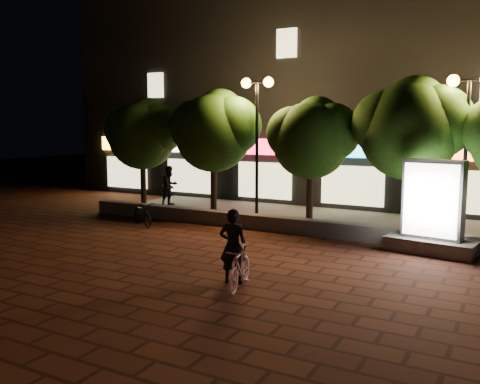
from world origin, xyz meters
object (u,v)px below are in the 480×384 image
Objects in this scene: scooter_pink at (240,268)px; scooter_parked at (143,214)px; tree_far_left at (144,132)px; rider at (233,246)px; street_lamp_right at (468,114)px; pedestrian at (170,186)px; tree_left at (215,128)px; tree_right at (411,125)px; street_lamp_left at (257,112)px; ad_kiosk at (433,215)px; tree_mid at (313,135)px.

scooter_parked is (-6.46, 4.53, -0.05)m from scooter_pink.
tree_far_left is 2.69× the size of rider.
street_lamp_right reaches higher than pedestrian.
tree_right is (7.30, 0.00, 0.12)m from tree_left.
tree_left is 2.84× the size of rider.
scooter_parked is at bearing -141.84° from street_lamp_left.
street_lamp_right is at bearing -45.71° from scooter_parked.
pedestrian is (-7.69, 8.02, 0.08)m from rider.
ad_kiosk is 9.72m from scooter_parked.
tree_mid is 1.71× the size of ad_kiosk.
tree_mid is at bearing -0.00° from tree_left.
ad_kiosk is at bearing -14.90° from street_lamp_left.
street_lamp_left is 3.26× the size of scooter_parked.
rider is at bearing -124.41° from ad_kiosk.
tree_mid is 2.60× the size of pedestrian.
tree_right is at bearing 0.00° from tree_left.
pedestrian is at bearing 174.36° from street_lamp_right.
street_lamp_right is (4.95, -0.26, 0.68)m from tree_mid.
tree_right reaches higher than rider.
pedestrian is (-6.88, 0.90, -2.27)m from tree_mid.
tree_mid is at bearing -88.31° from pedestrian.
street_lamp_right is 8.76m from scooter_pink.
tree_left is 8.97m from rider.
street_lamp_right reaches higher than tree_left.
ad_kiosk is at bearing -54.61° from scooter_parked.
street_lamp_right is 8.56m from rider.
tree_mid is (7.50, -0.00, -0.08)m from tree_far_left.
tree_far_left reaches higher than tree_mid.
scooter_pink is 0.91× the size of pedestrian.
ad_kiosk is at bearing -62.22° from tree_right.
rider is 11.11m from pedestrian.
ad_kiosk is 6.31m from scooter_pink.
street_lamp_left is 3.29× the size of scooter_pink.
ad_kiosk reaches higher than scooter_pink.
tree_left is 0.97× the size of tree_right.
street_lamp_left is at bearing 165.10° from ad_kiosk.
street_lamp_left is 3.01× the size of rider.
rider is at bearing -94.64° from scooter_parked.
tree_right reaches higher than tree_left.
tree_far_left is at bearing 180.00° from tree_mid.
tree_mid is 5.00m from street_lamp_right.
street_lamp_right reaches higher than rider.
tree_far_left is 2.59m from pedestrian.
street_lamp_right is 11.15m from scooter_parked.
tree_far_left is at bearing -56.18° from rider.
street_lamp_left is 2.99× the size of pedestrian.
tree_right is at bearing -124.94° from rider.
tree_left reaches higher than scooter_pink.
tree_mid is 2.83× the size of scooter_parked.
tree_far_left is 11.21m from rider.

